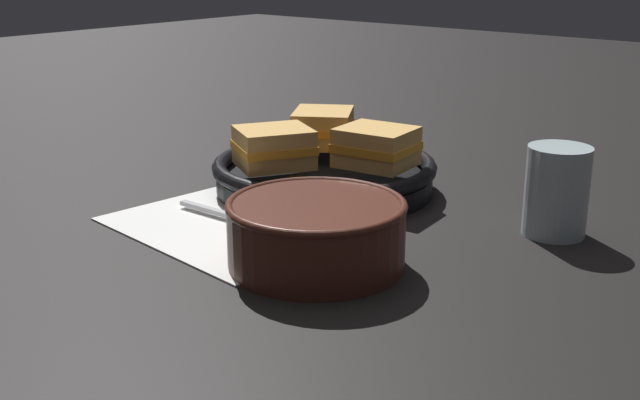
% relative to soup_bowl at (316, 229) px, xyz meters
% --- Properties ---
extents(ground_plane, '(4.00, 4.00, 0.00)m').
position_rel_soup_bowl_xyz_m(ground_plane, '(-0.07, 0.05, -0.04)').
color(ground_plane, black).
extents(napkin, '(0.28, 0.25, 0.00)m').
position_rel_soup_bowl_xyz_m(napkin, '(-0.14, 0.04, -0.04)').
color(napkin, white).
rests_on(napkin, ground_plane).
extents(soup_bowl, '(0.17, 0.17, 0.07)m').
position_rel_soup_bowl_xyz_m(soup_bowl, '(0.00, 0.00, 0.00)').
color(soup_bowl, '#4C2319').
rests_on(soup_bowl, ground_plane).
extents(spoon, '(0.15, 0.03, 0.01)m').
position_rel_soup_bowl_xyz_m(spoon, '(-0.12, 0.03, -0.03)').
color(spoon, silver).
rests_on(spoon, napkin).
extents(skillet, '(0.28, 0.39, 0.04)m').
position_rel_soup_bowl_xyz_m(skillet, '(-0.15, 0.20, -0.02)').
color(skillet, black).
rests_on(skillet, ground_plane).
extents(sandwich_near_left, '(0.09, 0.09, 0.05)m').
position_rel_soup_bowl_xyz_m(sandwich_near_left, '(-0.08, 0.21, 0.03)').
color(sandwich_near_left, tan).
rests_on(sandwich_near_left, skillet).
extents(sandwich_near_right, '(0.11, 0.11, 0.05)m').
position_rel_soup_bowl_xyz_m(sandwich_near_right, '(-0.20, 0.25, 0.03)').
color(sandwich_near_right, tan).
rests_on(sandwich_near_right, skillet).
extents(sandwich_far_left, '(0.11, 0.11, 0.05)m').
position_rel_soup_bowl_xyz_m(sandwich_far_left, '(-0.17, 0.13, 0.03)').
color(sandwich_far_left, tan).
rests_on(sandwich_far_left, skillet).
extents(drinking_glass, '(0.07, 0.07, 0.10)m').
position_rel_soup_bowl_xyz_m(drinking_glass, '(0.14, 0.23, 0.01)').
color(drinking_glass, silver).
rests_on(drinking_glass, ground_plane).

